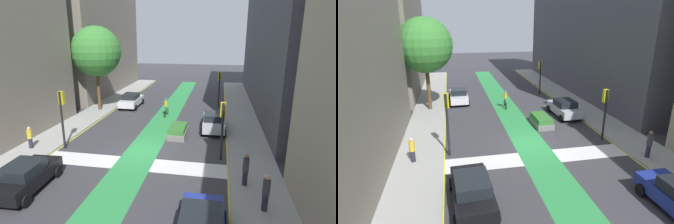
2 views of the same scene
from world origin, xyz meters
TOP-DOWN VIEW (x-y plane):
  - ground_plane at (0.00, 0.00)m, footprint 120.00×120.00m
  - bike_lane_paint at (0.07, 0.00)m, footprint 2.40×60.00m
  - crosswalk_band at (0.00, -2.00)m, footprint 12.00×1.80m
  - sidewalk_left at (-7.50, 0.00)m, footprint 3.00×60.00m
  - curb_stripe_left at (-6.00, 0.00)m, footprint 0.16×60.00m
  - sidewalk_right at (7.50, 0.00)m, footprint 3.00×60.00m
  - curb_stripe_right at (6.00, 0.00)m, footprint 0.16×60.00m
  - traffic_signal_near_right at (5.53, -0.18)m, footprint 0.35×0.52m
  - traffic_signal_near_left at (-5.63, -0.38)m, footprint 0.35×0.52m
  - traffic_signal_far_right at (5.20, 13.71)m, footprint 0.35×0.52m
  - car_white_left_far at (-4.54, 11.75)m, footprint 2.07×4.23m
  - car_silver_right_far at (4.87, 5.39)m, footprint 2.13×4.26m
  - car_black_left_near at (-4.57, -5.99)m, footprint 2.19×4.28m
  - cyclist_in_lane at (0.03, 8.93)m, footprint 0.32×1.73m
  - pedestrian_sidewalk_right_a at (7.52, -5.75)m, footprint 0.34×0.34m
  - pedestrian_sidewalk_left_a at (-7.82, -1.23)m, footprint 0.34×0.34m
  - pedestrian_sidewalk_right_b at (6.80, -3.60)m, footprint 0.34×0.34m
  - street_tree_near at (-7.42, 9.60)m, footprint 5.12×5.12m
  - median_planter at (2.07, 3.54)m, footprint 1.38×2.77m

SIDE VIEW (x-z plane):
  - ground_plane at x=0.00m, z-range 0.00..0.00m
  - crosswalk_band at x=0.00m, z-range 0.00..0.01m
  - bike_lane_paint at x=0.07m, z-range 0.00..0.01m
  - curb_stripe_left at x=-6.00m, z-range 0.00..0.01m
  - curb_stripe_right at x=6.00m, z-range 0.00..0.01m
  - sidewalk_left at x=-7.50m, z-range 0.00..0.15m
  - sidewalk_right at x=7.50m, z-range 0.00..0.15m
  - median_planter at x=2.07m, z-range -0.02..0.83m
  - car_white_left_far at x=-4.54m, z-range 0.02..1.59m
  - car_silver_right_far at x=4.87m, z-range 0.02..1.59m
  - car_black_left_near at x=-4.57m, z-range 0.02..1.59m
  - pedestrian_sidewalk_left_a at x=-7.82m, z-range 0.16..1.74m
  - cyclist_in_lane at x=0.03m, z-range 0.04..1.90m
  - pedestrian_sidewalk_right_a at x=7.52m, z-range 0.17..1.97m
  - pedestrian_sidewalk_right_b at x=6.80m, z-range 0.17..1.98m
  - traffic_signal_near_right at x=5.53m, z-range 0.78..4.62m
  - traffic_signal_far_right at x=5.20m, z-range 0.81..4.78m
  - traffic_signal_near_left at x=-5.63m, z-range 0.84..5.02m
  - street_tree_near at x=-7.42m, z-range 1.93..10.66m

